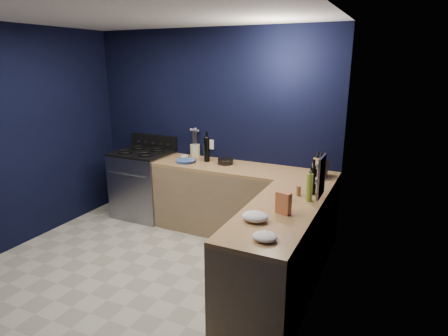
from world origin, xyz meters
The scene contains 28 objects.
floor centered at (0.00, 0.00, -0.01)m, with size 3.50×3.50×0.02m, color #ACA797.
ceiling centered at (0.00, 0.00, 2.61)m, with size 3.50×3.50×0.02m, color silver.
wall_back centered at (0.00, 1.76, 1.30)m, with size 3.50×0.02×2.60m, color black.
wall_right centered at (1.76, 0.00, 1.30)m, with size 0.02×3.50×2.60m, color black.
wall_left centered at (-1.76, 0.00, 1.30)m, with size 0.02×3.50×2.60m, color black.
cab_back centered at (0.60, 1.44, 0.43)m, with size 2.30×0.63×0.86m, color #846C4D.
top_back centered at (0.60, 1.44, 0.88)m, with size 2.30×0.63×0.04m, color brown.
cab_right centered at (1.44, 0.29, 0.43)m, with size 0.63×1.67×0.86m, color #846C4D.
top_right centered at (1.44, 0.29, 0.88)m, with size 0.63×1.67×0.04m, color brown.
gas_range centered at (-0.93, 1.42, 0.46)m, with size 0.76×0.66×0.92m, color gray.
oven_door centered at (-0.93, 1.10, 0.45)m, with size 0.59×0.02×0.42m, color black.
cooktop centered at (-0.93, 1.42, 0.94)m, with size 0.76×0.66×0.03m, color black.
backguard centered at (-0.93, 1.72, 1.04)m, with size 0.76×0.06×0.20m, color black.
spice_panel centered at (1.74, 0.55, 1.18)m, with size 0.02×0.28×0.38m, color gray.
wall_outlet centered at (0.00, 1.74, 1.08)m, with size 0.09×0.02×0.13m, color white.
plate_stack centered at (-0.18, 1.36, 0.92)m, with size 0.26×0.26×0.03m, color #326696.
ramekin centered at (-0.31, 1.54, 0.92)m, with size 0.10×0.10×0.04m, color white.
utensil_crock centered at (-0.22, 1.69, 0.98)m, with size 0.13×0.13×0.17m, color beige.
wine_bottle_back centered at (0.06, 1.51, 1.06)m, with size 0.08×0.08×0.32m, color black.
lemon_basket centered at (0.34, 1.49, 0.94)m, with size 0.19×0.19×0.07m, color black.
knife_block centered at (1.55, 1.43, 1.01)m, with size 0.12×0.20×0.21m, color brown.
wine_bottle_right centered at (1.60, 0.84, 1.04)m, with size 0.07×0.07×0.27m, color black.
oil_bottle centered at (1.62, 0.63, 1.03)m, with size 0.06×0.06×0.27m, color olive.
spice_jar_near centered at (1.49, 0.74, 0.95)m, with size 0.05×0.05×0.10m, color olive.
spice_jar_far centered at (1.45, 0.55, 0.94)m, with size 0.04×0.04×0.09m, color olive.
crouton_bag centered at (1.49, 0.23, 1.00)m, with size 0.13×0.06×0.19m, color #A81C38.
towel_front centered at (1.32, -0.03, 0.94)m, with size 0.22×0.19×0.08m, color white.
towel_end centered at (1.51, -0.32, 0.93)m, with size 0.19×0.17×0.06m, color white.
Camera 1 is at (2.33, -2.76, 2.19)m, focal length 30.33 mm.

